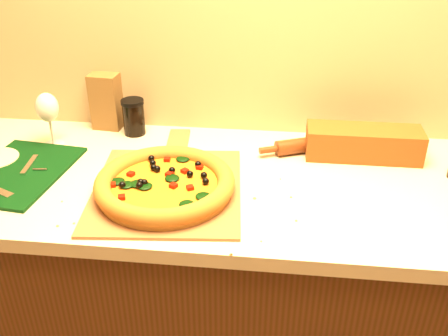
# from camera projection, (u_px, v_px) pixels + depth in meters

# --- Properties ---
(cabinet) EXTENTS (2.80, 0.65, 0.86)m
(cabinet) POSITION_uv_depth(u_px,v_px,m) (253.00, 302.00, 1.64)
(cabinet) COLOR #43280E
(cabinet) RESTS_ON ground
(countertop) EXTENTS (2.84, 0.68, 0.04)m
(countertop) POSITION_uv_depth(u_px,v_px,m) (258.00, 186.00, 1.42)
(countertop) COLOR beige
(countertop) RESTS_ON cabinet
(pizza_peel) EXTENTS (0.43, 0.61, 0.01)m
(pizza_peel) POSITION_uv_depth(u_px,v_px,m) (168.00, 186.00, 1.37)
(pizza_peel) COLOR brown
(pizza_peel) RESTS_ON countertop
(pizza) EXTENTS (0.37, 0.37, 0.05)m
(pizza) POSITION_uv_depth(u_px,v_px,m) (165.00, 184.00, 1.32)
(pizza) COLOR #A87A2A
(pizza) RESTS_ON pizza_peel
(cutting_board) EXTENTS (0.29, 0.38, 0.03)m
(cutting_board) POSITION_uv_depth(u_px,v_px,m) (17.00, 173.00, 1.43)
(cutting_board) COLOR black
(cutting_board) RESTS_ON countertop
(rolling_pin) EXTENTS (0.33, 0.15, 0.05)m
(rolling_pin) POSITION_uv_depth(u_px,v_px,m) (313.00, 144.00, 1.55)
(rolling_pin) COLOR #53230E
(rolling_pin) RESTS_ON countertop
(bread_bag) EXTENTS (0.34, 0.11, 0.09)m
(bread_bag) POSITION_uv_depth(u_px,v_px,m) (363.00, 143.00, 1.50)
(bread_bag) COLOR brown
(bread_bag) RESTS_ON countertop
(wine_glass) EXTENTS (0.07, 0.07, 0.18)m
(wine_glass) POSITION_uv_depth(u_px,v_px,m) (47.00, 109.00, 1.54)
(wine_glass) COLOR silver
(wine_glass) RESTS_ON countertop
(paper_bag) EXTENTS (0.10, 0.08, 0.19)m
(paper_bag) POSITION_uv_depth(u_px,v_px,m) (107.00, 101.00, 1.67)
(paper_bag) COLOR brown
(paper_bag) RESTS_ON countertop
(dark_jar) EXTENTS (0.07, 0.07, 0.12)m
(dark_jar) POSITION_uv_depth(u_px,v_px,m) (134.00, 117.00, 1.64)
(dark_jar) COLOR black
(dark_jar) RESTS_ON countertop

